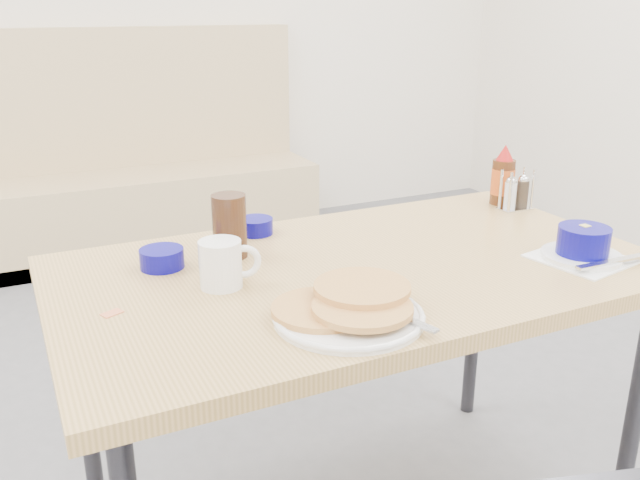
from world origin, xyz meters
name	(u,v)px	position (x,y,z in m)	size (l,w,h in m)	color
booth_bench	(145,186)	(0.00, 2.78, 0.35)	(1.90, 0.56, 1.22)	tan
dining_table	(360,289)	(0.00, 0.25, 0.70)	(1.40, 0.80, 0.76)	tan
pancake_plate	(349,308)	(-0.16, 0.01, 0.78)	(0.29, 0.29, 0.05)	white
coffee_mug	(223,263)	(-0.33, 0.27, 0.81)	(0.13, 0.09, 0.10)	white
grits_setting	(583,246)	(0.50, 0.05, 0.80)	(0.25, 0.23, 0.08)	white
creamer_bowl	(162,258)	(-0.42, 0.44, 0.78)	(0.10, 0.10, 0.05)	#070571
butter_bowl	(255,226)	(-0.14, 0.57, 0.78)	(0.09, 0.09, 0.04)	#070571
amber_tumbler	(230,226)	(-0.25, 0.44, 0.84)	(0.08, 0.08, 0.15)	#331C10
condiment_caddy	(516,195)	(0.64, 0.45, 0.80)	(0.10, 0.06, 0.12)	silver
syrup_bottle	(503,179)	(0.64, 0.52, 0.84)	(0.07, 0.07, 0.18)	#47230F
sugar_wrapper	(112,313)	(-0.57, 0.23, 0.76)	(0.04, 0.03, 0.00)	#DF764A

